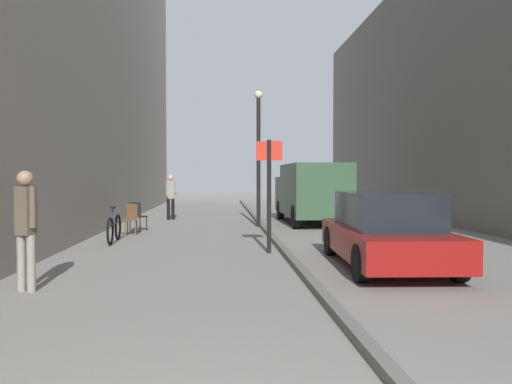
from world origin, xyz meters
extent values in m
plane|color=gray|center=(0.00, 12.00, 0.00)|extent=(80.00, 80.00, 0.00)
cube|color=#615F5B|center=(1.58, 12.00, 0.06)|extent=(0.16, 40.00, 0.12)
cylinder|color=black|center=(-1.81, 17.69, 0.43)|extent=(0.13, 0.13, 0.87)
cylinder|color=black|center=(-1.99, 17.64, 0.43)|extent=(0.13, 0.13, 0.87)
cube|color=gray|center=(-1.90, 17.67, 1.24)|extent=(0.28, 0.25, 0.74)
cylinder|color=gray|center=(-1.77, 17.70, 1.29)|extent=(0.10, 0.10, 0.63)
cylinder|color=gray|center=(-2.03, 17.64, 1.29)|extent=(0.10, 0.10, 0.63)
sphere|color=tan|center=(-1.90, 17.67, 1.73)|extent=(0.24, 0.24, 0.24)
cylinder|color=gray|center=(-2.92, 5.26, 0.43)|extent=(0.13, 0.13, 0.87)
cylinder|color=gray|center=(-2.75, 5.19, 0.43)|extent=(0.13, 0.13, 0.87)
cube|color=brown|center=(-2.84, 5.22, 1.24)|extent=(0.30, 0.28, 0.74)
cylinder|color=brown|center=(-2.96, 5.27, 1.29)|extent=(0.10, 0.10, 0.63)
cylinder|color=brown|center=(-2.71, 5.17, 1.29)|extent=(0.10, 0.10, 0.63)
sphere|color=#9E755B|center=(-2.84, 5.22, 1.73)|extent=(0.24, 0.24, 0.24)
cube|color=#335138|center=(3.55, 15.11, 1.28)|extent=(2.06, 3.83, 1.88)
cube|color=#335138|center=(3.51, 17.75, 1.05)|extent=(2.02, 1.51, 1.41)
cube|color=black|center=(3.50, 18.27, 1.36)|extent=(1.67, 0.07, 0.62)
cylinder|color=black|center=(2.61, 17.59, 0.40)|extent=(0.23, 0.80, 0.80)
cylinder|color=black|center=(4.40, 17.62, 0.40)|extent=(0.23, 0.80, 0.80)
cylinder|color=black|center=(2.67, 13.89, 0.40)|extent=(0.23, 0.80, 0.80)
cylinder|color=black|center=(4.47, 13.92, 0.40)|extent=(0.23, 0.80, 0.80)
cube|color=maroon|center=(3.34, 6.87, 0.49)|extent=(2.01, 4.29, 0.55)
cube|color=black|center=(3.34, 6.87, 1.11)|extent=(1.64, 2.59, 0.68)
cylinder|color=black|center=(2.59, 8.33, 0.32)|extent=(0.23, 0.65, 0.64)
cylinder|color=black|center=(4.23, 8.25, 0.32)|extent=(0.23, 0.65, 0.64)
cylinder|color=black|center=(2.45, 5.48, 0.32)|extent=(0.23, 0.65, 0.64)
cylinder|color=black|center=(4.08, 5.40, 0.32)|extent=(0.23, 0.65, 0.64)
cylinder|color=black|center=(1.24, 8.70, 1.30)|extent=(0.10, 0.10, 2.60)
cube|color=red|center=(1.24, 8.70, 2.35)|extent=(0.59, 0.14, 0.44)
cylinder|color=black|center=(1.47, 14.63, 2.25)|extent=(0.14, 0.14, 4.50)
sphere|color=beige|center=(1.47, 14.63, 4.62)|extent=(0.28, 0.28, 0.28)
torus|color=black|center=(-2.70, 11.28, 0.36)|extent=(0.08, 0.72, 0.72)
torus|color=black|center=(-2.68, 10.23, 0.36)|extent=(0.08, 0.72, 0.72)
cylinder|color=navy|center=(-2.69, 10.75, 0.51)|extent=(0.07, 0.95, 0.05)
cylinder|color=navy|center=(-2.69, 10.56, 0.73)|extent=(0.04, 0.04, 0.40)
cube|color=black|center=(-2.69, 10.56, 0.95)|extent=(0.11, 0.24, 0.06)
cylinder|color=black|center=(-2.62, 13.79, 0.23)|extent=(0.04, 0.04, 0.45)
cylinder|color=black|center=(-2.28, 13.64, 0.23)|extent=(0.04, 0.04, 0.45)
cylinder|color=black|center=(-2.77, 13.45, 0.23)|extent=(0.04, 0.04, 0.45)
cylinder|color=black|center=(-2.43, 13.30, 0.23)|extent=(0.04, 0.04, 0.45)
cube|color=black|center=(-2.53, 13.55, 0.47)|extent=(0.58, 0.58, 0.04)
cube|color=black|center=(-2.61, 13.36, 0.71)|extent=(0.42, 0.21, 0.45)
cylinder|color=brown|center=(-2.64, 12.02, 0.23)|extent=(0.04, 0.04, 0.45)
cylinder|color=brown|center=(-2.93, 12.27, 0.23)|extent=(0.04, 0.04, 0.45)
cylinder|color=brown|center=(-2.40, 12.31, 0.23)|extent=(0.04, 0.04, 0.45)
cylinder|color=brown|center=(-2.68, 12.55, 0.23)|extent=(0.04, 0.04, 0.45)
cube|color=brown|center=(-2.66, 12.29, 0.47)|extent=(0.62, 0.62, 0.04)
cube|color=brown|center=(-2.53, 12.44, 0.71)|extent=(0.36, 0.32, 0.45)
camera|label=1|loc=(0.12, -2.40, 1.75)|focal=34.18mm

